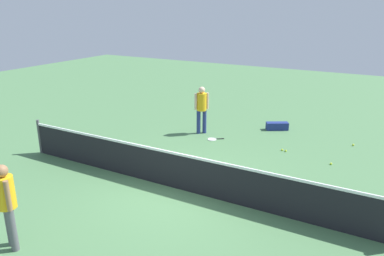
{
  "coord_description": "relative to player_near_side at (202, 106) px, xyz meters",
  "views": [
    {
      "loc": [
        -4.43,
        7.23,
        4.38
      ],
      "look_at": [
        0.76,
        -2.06,
        0.9
      ],
      "focal_mm": 35.1,
      "sensor_mm": 36.0,
      "label": 1
    }
  ],
  "objects": [
    {
      "name": "tennis_ball_baseline",
      "position": [
        -3.17,
        0.32,
        -0.98
      ],
      "size": [
        0.07,
        0.07,
        0.07
      ],
      "primitive_type": "sphere",
      "color": "#C6E033",
      "rests_on": "ground_plane"
    },
    {
      "name": "player_far_side",
      "position": [
        -0.02,
        7.69,
        0.0
      ],
      "size": [
        0.51,
        0.45,
        1.7
      ],
      "color": "#595960",
      "rests_on": "ground_plane"
    },
    {
      "name": "tennis_racket_near_player",
      "position": [
        -0.67,
        0.42,
        -1.0
      ],
      "size": [
        0.57,
        0.49,
        0.03
      ],
      "color": "white",
      "rests_on": "ground_plane"
    },
    {
      "name": "court_net",
      "position": [
        -1.52,
        4.12,
        -0.51
      ],
      "size": [
        10.09,
        0.09,
        1.07
      ],
      "color": "#4C4C51",
      "rests_on": "ground_plane"
    },
    {
      "name": "tennis_ball_midcourt",
      "position": [
        -4.6,
        0.68,
        -0.98
      ],
      "size": [
        0.07,
        0.07,
        0.07
      ],
      "primitive_type": "sphere",
      "color": "#C6E033",
      "rests_on": "ground_plane"
    },
    {
      "name": "player_near_side",
      "position": [
        0.0,
        0.0,
        0.0
      ],
      "size": [
        0.48,
        0.48,
        1.7
      ],
      "color": "navy",
      "rests_on": "ground_plane"
    },
    {
      "name": "equipment_bag",
      "position": [
        -2.29,
        -1.73,
        -0.87
      ],
      "size": [
        0.83,
        0.65,
        0.28
      ],
      "color": "navy",
      "rests_on": "ground_plane"
    },
    {
      "name": "ground_plane",
      "position": [
        -1.52,
        4.12,
        -1.01
      ],
      "size": [
        40.0,
        40.0,
        0.0
      ],
      "primitive_type": "plane",
      "color": "#4C7A4C"
    },
    {
      "name": "tennis_ball_near_player",
      "position": [
        -4.96,
        -1.28,
        -0.98
      ],
      "size": [
        0.07,
        0.07,
        0.07
      ],
      "primitive_type": "sphere",
      "color": "#C6E033",
      "rests_on": "ground_plane"
    },
    {
      "name": "tennis_ball_by_net",
      "position": [
        -3.05,
        0.29,
        -0.98
      ],
      "size": [
        0.07,
        0.07,
        0.07
      ],
      "primitive_type": "sphere",
      "color": "#C6E033",
      "rests_on": "ground_plane"
    }
  ]
}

